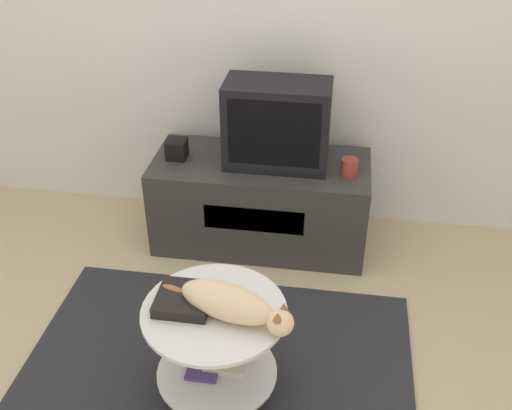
{
  "coord_description": "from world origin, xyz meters",
  "views": [
    {
      "loc": [
        0.46,
        -1.73,
        2.14
      ],
      "look_at": [
        0.11,
        0.59,
        0.63
      ],
      "focal_mm": 42.0,
      "sensor_mm": 36.0,
      "label": 1
    }
  ],
  "objects": [
    {
      "name": "wall_back",
      "position": [
        0.0,
        1.55,
        1.3
      ],
      "size": [
        8.0,
        0.05,
        2.6
      ],
      "color": "silver",
      "rests_on": "ground_plane"
    },
    {
      "name": "speaker",
      "position": [
        -0.43,
        1.17,
        0.58
      ],
      "size": [
        0.11,
        0.11,
        0.11
      ],
      "color": "black",
      "rests_on": "tv_stand"
    },
    {
      "name": "ground_plane",
      "position": [
        0.0,
        0.0,
        0.0
      ],
      "size": [
        12.0,
        12.0,
        0.0
      ],
      "primitive_type": "plane",
      "color": "tan"
    },
    {
      "name": "mug",
      "position": [
        0.54,
        1.12,
        0.58
      ],
      "size": [
        0.09,
        0.09,
        0.1
      ],
      "color": "#99332D",
      "rests_on": "tv_stand"
    },
    {
      "name": "dvd_box",
      "position": [
        -0.09,
        0.02,
        0.52
      ],
      "size": [
        0.22,
        0.21,
        0.05
      ],
      "color": "black",
      "rests_on": "coffee_table"
    },
    {
      "name": "cat",
      "position": [
        0.11,
        -0.02,
        0.56
      ],
      "size": [
        0.58,
        0.26,
        0.14
      ],
      "rotation": [
        0.0,
        0.0,
        -0.29
      ],
      "color": "beige",
      "rests_on": "coffee_table"
    },
    {
      "name": "rug",
      "position": [
        0.0,
        0.0,
        0.01
      ],
      "size": [
        1.78,
        1.5,
        0.02
      ],
      "color": "#28282B",
      "rests_on": "ground_plane"
    },
    {
      "name": "tv",
      "position": [
        0.13,
        1.19,
        0.76
      ],
      "size": [
        0.56,
        0.3,
        0.47
      ],
      "color": "black",
      "rests_on": "tv_stand"
    },
    {
      "name": "tv_stand",
      "position": [
        0.05,
        1.19,
        0.26
      ],
      "size": [
        1.22,
        0.54,
        0.53
      ],
      "color": "#33302D",
      "rests_on": "ground_plane"
    },
    {
      "name": "coffee_table",
      "position": [
        0.03,
        0.01,
        0.31
      ],
      "size": [
        0.59,
        0.59,
        0.48
      ],
      "color": "#B2B2B7",
      "rests_on": "rug"
    }
  ]
}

